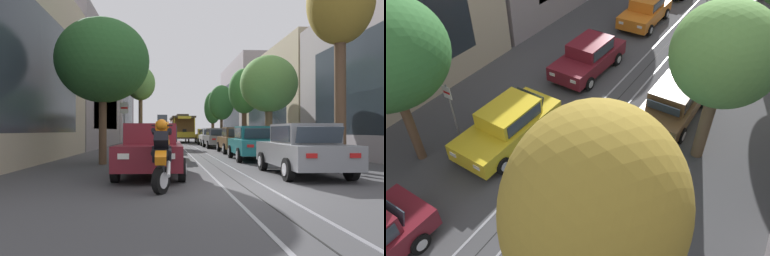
# 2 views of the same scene
# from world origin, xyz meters

# --- Properties ---
(ground_plane) EXTENTS (160.00, 160.00, 0.00)m
(ground_plane) POSITION_xyz_m (0.00, 20.34, 0.00)
(ground_plane) COLOR #424244
(trolley_track_rails) EXTENTS (1.14, 58.85, 0.01)m
(trolley_track_rails) POSITION_xyz_m (0.00, 23.42, 0.00)
(trolley_track_rails) COLOR gray
(trolley_track_rails) RESTS_ON ground
(parked_car_yellow_second_left) EXTENTS (2.09, 4.40, 1.58)m
(parked_car_yellow_second_left) POSITION_xyz_m (-2.27, 9.05, 0.80)
(parked_car_yellow_second_left) COLOR gold
(parked_car_yellow_second_left) RESTS_ON ground
(parked_car_maroon_mid_left) EXTENTS (2.09, 4.40, 1.58)m
(parked_car_maroon_mid_left) POSITION_xyz_m (-2.32, 15.04, 0.80)
(parked_car_maroon_mid_left) COLOR maroon
(parked_car_maroon_mid_left) RESTS_ON ground
(parked_car_orange_fourth_left) EXTENTS (2.05, 4.38, 1.58)m
(parked_car_orange_fourth_left) POSITION_xyz_m (-2.22, 21.56, 0.80)
(parked_car_orange_fourth_left) COLOR orange
(parked_car_orange_fourth_left) RESTS_ON ground
(parked_car_teal_second_right) EXTENTS (2.12, 4.41, 1.58)m
(parked_car_teal_second_right) POSITION_xyz_m (2.18, 8.28, 0.80)
(parked_car_teal_second_right) COLOR #196B70
(parked_car_teal_second_right) RESTS_ON ground
(parked_car_brown_mid_right) EXTENTS (2.05, 4.38, 1.58)m
(parked_car_brown_mid_right) POSITION_xyz_m (2.43, 13.70, 0.80)
(parked_car_brown_mid_right) COLOR brown
(parked_car_brown_mid_right) RESTS_ON ground
(parked_car_grey_fourth_right) EXTENTS (2.05, 4.38, 1.58)m
(parked_car_grey_fourth_right) POSITION_xyz_m (2.16, 19.98, 0.80)
(parked_car_grey_fourth_right) COLOR slate
(parked_car_grey_fourth_right) RESTS_ON ground
(parked_car_white_fifth_right) EXTENTS (2.02, 4.37, 1.58)m
(parked_car_white_fifth_right) POSITION_xyz_m (2.19, 24.95, 0.80)
(parked_car_white_fifth_right) COLOR silver
(parked_car_white_fifth_right) RESTS_ON ground
(street_tree_kerb_right_near) EXTENTS (2.25, 2.34, 7.33)m
(street_tree_kerb_right_near) POSITION_xyz_m (4.17, 3.89, 5.71)
(street_tree_kerb_right_near) COLOR brown
(street_tree_kerb_right_near) RESTS_ON ground
(street_tree_kerb_right_second) EXTENTS (3.31, 3.19, 5.73)m
(street_tree_kerb_right_second) POSITION_xyz_m (4.04, 12.08, 4.06)
(street_tree_kerb_right_second) COLOR brown
(street_tree_kerb_right_second) RESTS_ON ground
(street_sign_post) EXTENTS (0.36, 0.07, 2.68)m
(street_sign_post) POSITION_xyz_m (-3.75, 7.91, 1.67)
(street_sign_post) COLOR slate
(street_sign_post) RESTS_ON ground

